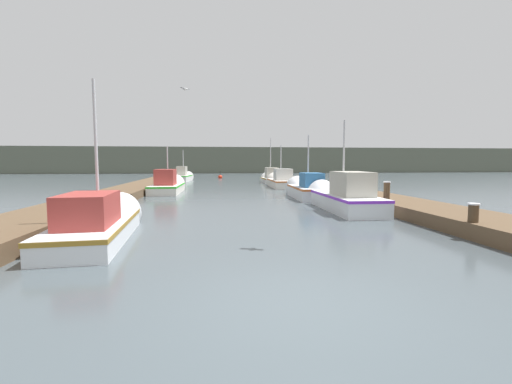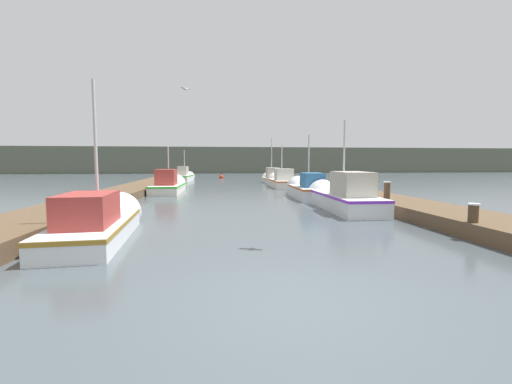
% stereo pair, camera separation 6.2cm
% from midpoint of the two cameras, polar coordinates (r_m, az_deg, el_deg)
% --- Properties ---
extents(ground_plane, '(200.00, 200.00, 0.00)m').
position_cam_midpoint_polar(ground_plane, '(5.14, 7.53, -18.19)').
color(ground_plane, '#424C51').
extents(dock_left, '(2.41, 40.00, 0.45)m').
position_cam_midpoint_polar(dock_left, '(21.33, -21.19, -0.15)').
color(dock_left, brown).
rests_on(dock_left, ground_plane).
extents(dock_right, '(2.41, 40.00, 0.45)m').
position_cam_midpoint_polar(dock_right, '(22.04, 13.73, 0.20)').
color(dock_right, brown).
rests_on(dock_right, ground_plane).
extents(distant_shore_ridge, '(120.00, 16.00, 4.72)m').
position_cam_midpoint_polar(distant_shore_ridge, '(69.79, -5.80, 5.28)').
color(distant_shore_ridge, '#565B4C').
rests_on(distant_shore_ridge, ground_plane).
extents(fishing_boat_0, '(1.92, 5.55, 4.62)m').
position_cam_midpoint_polar(fishing_boat_0, '(10.24, -24.33, -4.47)').
color(fishing_boat_0, silver).
rests_on(fishing_boat_0, ground_plane).
extents(fishing_boat_1, '(1.77, 5.96, 4.20)m').
position_cam_midpoint_polar(fishing_boat_1, '(15.19, 14.19, -0.75)').
color(fishing_boat_1, silver).
rests_on(fishing_boat_1, ground_plane).
extents(fishing_boat_2, '(1.86, 5.32, 3.98)m').
position_cam_midpoint_polar(fishing_boat_2, '(19.86, 8.58, 0.45)').
color(fishing_boat_2, silver).
rests_on(fishing_boat_2, ground_plane).
extents(fishing_boat_3, '(1.88, 5.78, 3.61)m').
position_cam_midpoint_polar(fishing_boat_3, '(23.80, -14.15, 1.10)').
color(fishing_boat_3, silver).
rests_on(fishing_boat_3, ground_plane).
extents(fishing_boat_4, '(1.82, 5.90, 3.87)m').
position_cam_midpoint_polar(fishing_boat_4, '(28.09, 4.26, 1.82)').
color(fishing_boat_4, silver).
rests_on(fishing_boat_4, ground_plane).
extents(fishing_boat_5, '(1.60, 4.93, 4.81)m').
position_cam_midpoint_polar(fishing_boat_5, '(33.90, 2.61, 2.36)').
color(fishing_boat_5, silver).
rests_on(fishing_boat_5, ground_plane).
extents(fishing_boat_6, '(1.86, 5.09, 3.62)m').
position_cam_midpoint_polar(fishing_boat_6, '(37.43, -11.71, 2.54)').
color(fishing_boat_6, silver).
rests_on(fishing_boat_6, ground_plane).
extents(mooring_piling_0, '(0.27, 0.27, 1.28)m').
position_cam_midpoint_polar(mooring_piling_0, '(14.05, 21.08, -0.94)').
color(mooring_piling_0, '#473523').
rests_on(mooring_piling_0, ground_plane).
extents(mooring_piling_1, '(0.27, 0.27, 1.19)m').
position_cam_midpoint_polar(mooring_piling_1, '(36.86, -13.22, 2.68)').
color(mooring_piling_1, '#473523').
rests_on(mooring_piling_1, ground_plane).
extents(mooring_piling_2, '(0.29, 0.29, 0.95)m').
position_cam_midpoint_polar(mooring_piling_2, '(10.62, 32.57, -4.12)').
color(mooring_piling_2, '#473523').
rests_on(mooring_piling_2, ground_plane).
extents(mooring_piling_3, '(0.32, 0.32, 1.16)m').
position_cam_midpoint_polar(mooring_piling_3, '(27.17, -15.63, 1.81)').
color(mooring_piling_3, '#473523').
rests_on(mooring_piling_3, ground_plane).
extents(channel_buoy, '(0.53, 0.53, 1.03)m').
position_cam_midpoint_polar(channel_buoy, '(42.90, -5.76, 2.50)').
color(channel_buoy, red).
rests_on(channel_buoy, ground_plane).
extents(seagull_1, '(0.47, 0.47, 0.12)m').
position_cam_midpoint_polar(seagull_1, '(18.23, -11.52, 16.44)').
color(seagull_1, white).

